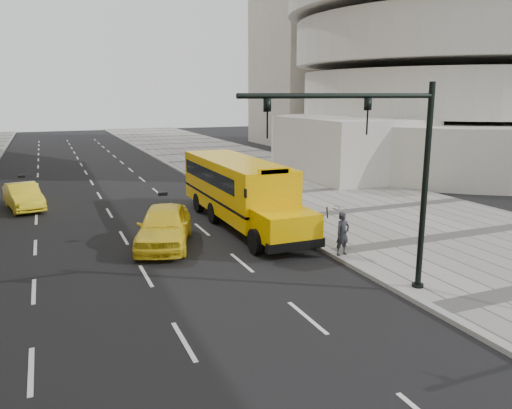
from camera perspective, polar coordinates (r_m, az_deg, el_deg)
name	(u,v)px	position (r m, az deg, el deg)	size (l,w,h in m)	color
ground	(147,235)	(22.40, -12.35, -3.47)	(140.00, 140.00, 0.00)	black
sidewalk_museum	(374,210)	(27.12, 13.37, -0.58)	(12.00, 140.00, 0.15)	gray
curb_museum	(271,221)	(24.13, 1.77, -1.85)	(0.30, 140.00, 0.15)	gray
guggenheim	(416,12)	(52.30, 17.87, 20.18)	(33.20, 42.20, 35.00)	silver
school_bus	(238,186)	(23.77, -2.13, 2.10)	(2.96, 11.56, 3.19)	#F0B100
taxi_near	(164,226)	(20.53, -10.46, -2.42)	(1.98, 4.91, 1.67)	yellow
taxi_far	(24,197)	(29.47, -25.03, 0.83)	(1.46, 4.19, 1.38)	yellow
pedestrian	(343,234)	(18.86, 9.87, -3.31)	(0.60, 0.39, 1.64)	#232429
traffic_signal	(388,164)	(14.76, 14.83, 4.49)	(6.18, 0.36, 6.40)	black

